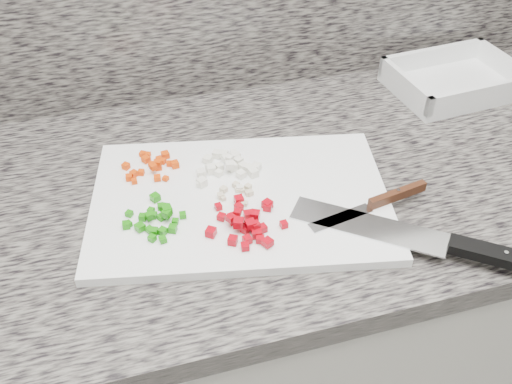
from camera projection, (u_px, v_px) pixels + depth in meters
cabinet at (258, 341)px, 1.27m from camera, size 3.92×0.62×0.86m
countertop at (258, 186)px, 0.98m from camera, size 3.96×0.64×0.04m
cutting_board at (240, 200)px, 0.91m from camera, size 0.52×0.40×0.02m
carrot_pile at (152, 165)px, 0.95m from camera, size 0.09×0.09×0.02m
onion_pile at (229, 166)px, 0.95m from camera, size 0.12×0.11×0.02m
green_pepper_pile at (155, 219)px, 0.85m from camera, size 0.10×0.11×0.02m
red_pepper_pile at (246, 222)px, 0.84m from camera, size 0.12×0.12×0.02m
garlic_pile at (238, 193)px, 0.90m from camera, size 0.06×0.06×0.01m
chef_knife at (455, 246)px, 0.81m from camera, size 0.33×0.26×0.02m
paring_knife at (383, 200)px, 0.88m from camera, size 0.21×0.06×0.02m
tray at (454, 81)px, 1.17m from camera, size 0.27×0.20×0.05m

